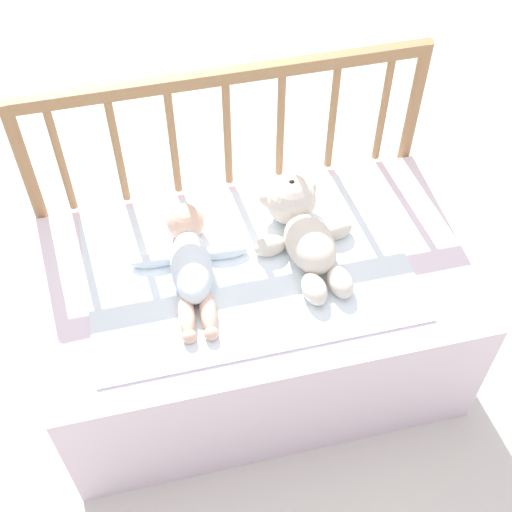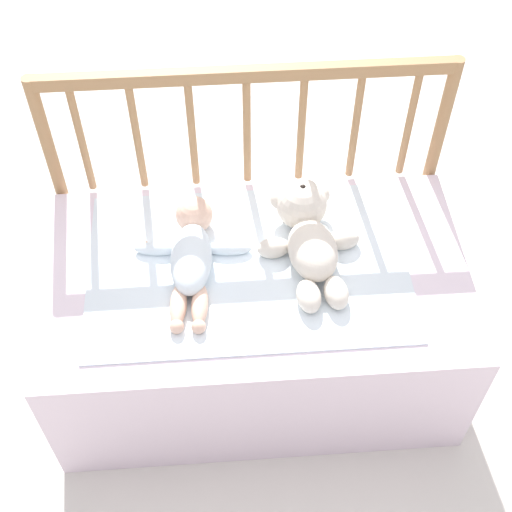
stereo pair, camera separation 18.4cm
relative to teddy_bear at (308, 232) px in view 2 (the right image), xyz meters
The scene contains 6 objects.
ground_plane 0.53m from the teddy_bear, 151.25° to the right, with size 12.00×12.00×0.00m, color silver.
crib_mattress 0.33m from the teddy_bear, 151.25° to the right, with size 1.13×0.65×0.45m.
crib_rail 0.32m from the teddy_bear, 118.12° to the left, with size 1.13×0.04×0.84m.
blanket 0.18m from the teddy_bear, 160.23° to the right, with size 0.85×0.55×0.01m.
teddy_bear is the anchor object (origin of this frame).
baby 0.31m from the teddy_bear, behind, with size 0.32×0.42×0.10m.
Camera 2 is at (-0.08, -1.15, 1.94)m, focal length 50.00 mm.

